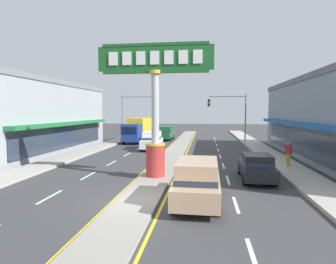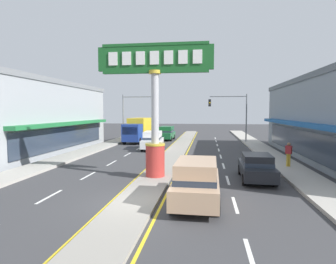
{
  "view_description": "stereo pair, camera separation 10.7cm",
  "coord_description": "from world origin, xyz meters",
  "views": [
    {
      "loc": [
        2.93,
        -11.81,
        3.98
      ],
      "look_at": [
        0.42,
        7.19,
        2.6
      ],
      "focal_mm": 30.42,
      "sensor_mm": 36.0,
      "label": 1
    },
    {
      "loc": [
        3.04,
        -11.79,
        3.98
      ],
      "look_at": [
        0.42,
        7.19,
        2.6
      ],
      "focal_mm": 30.42,
      "sensor_mm": 36.0,
      "label": 2
    }
  ],
  "objects": [
    {
      "name": "sidewalk_right",
      "position": [
        8.69,
        16.0,
        0.09
      ],
      "size": [
        2.27,
        60.0,
        0.18
      ],
      "primitive_type": "cube",
      "color": "#ADA89E",
      "rests_on": "ground"
    },
    {
      "name": "traffic_light_right_side",
      "position": [
        6.19,
        25.25,
        4.25
      ],
      "size": [
        4.86,
        0.46,
        6.2
      ],
      "color": "slate",
      "rests_on": "ground"
    },
    {
      "name": "ground_plane",
      "position": [
        0.0,
        0.0,
        0.0
      ],
      "size": [
        160.0,
        160.0,
        0.0
      ],
      "primitive_type": "plane",
      "color": "#3A3A3D"
    },
    {
      "name": "pedestrian_near_kerb",
      "position": [
        8.65,
        8.7,
        1.12
      ],
      "size": [
        0.45,
        0.41,
        1.67
      ],
      "color": "gold",
      "rests_on": "sidewalk_right"
    },
    {
      "name": "storefront_left",
      "position": [
        -14.62,
        13.95,
        3.47
      ],
      "size": [
        9.38,
        20.41,
        6.93
      ],
      "color": "#999EA3",
      "rests_on": "ground"
    },
    {
      "name": "box_truck_far_right_lane",
      "position": [
        -5.82,
        24.31,
        1.69
      ],
      "size": [
        2.53,
        7.0,
        3.12
      ],
      "color": "navy",
      "rests_on": "ground"
    },
    {
      "name": "suv_near_right_lane",
      "position": [
        2.61,
        0.35,
        0.98
      ],
      "size": [
        2.03,
        4.63,
        1.9
      ],
      "color": "tan",
      "rests_on": "ground"
    },
    {
      "name": "sidewalk_left",
      "position": [
        -8.69,
        16.0,
        0.09
      ],
      "size": [
        2.27,
        60.0,
        0.18
      ],
      "primitive_type": "cube",
      "color": "#ADA89E",
      "rests_on": "ground"
    },
    {
      "name": "lane_markings",
      "position": [
        0.0,
        16.65,
        0.0
      ],
      "size": [
        8.65,
        52.0,
        0.01
      ],
      "color": "silver",
      "rests_on": "ground"
    },
    {
      "name": "sedan_far_left_oncoming",
      "position": [
        5.9,
        5.04,
        0.79
      ],
      "size": [
        1.94,
        4.35,
        1.53
      ],
      "color": "black",
      "rests_on": "ground"
    },
    {
      "name": "traffic_light_left_side",
      "position": [
        -6.19,
        24.57,
        4.25
      ],
      "size": [
        4.86,
        0.46,
        6.2
      ],
      "color": "slate",
      "rests_on": "ground"
    },
    {
      "name": "median_strip",
      "position": [
        0.0,
        18.0,
        0.07
      ],
      "size": [
        1.91,
        52.0,
        0.14
      ],
      "primitive_type": "cube",
      "color": "gray",
      "rests_on": "ground"
    },
    {
      "name": "suv_mid_left_lane",
      "position": [
        -2.61,
        17.35,
        0.98
      ],
      "size": [
        2.16,
        4.7,
        1.9
      ],
      "color": "white",
      "rests_on": "ground"
    },
    {
      "name": "district_sign",
      "position": [
        -0.0,
        4.66,
        4.38
      ],
      "size": [
        6.77,
        1.18,
        7.78
      ],
      "color": "#B7332D",
      "rests_on": "median_strip"
    },
    {
      "name": "suv_near_left_lane",
      "position": [
        -2.6,
        27.54,
        0.98
      ],
      "size": [
        2.07,
        4.65,
        1.9
      ],
      "color": "#14562D",
      "rests_on": "ground"
    }
  ]
}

